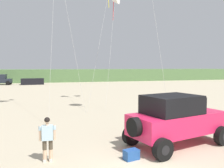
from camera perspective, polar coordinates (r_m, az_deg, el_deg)
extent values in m
cube|color=#567A47|center=(57.06, -14.41, 1.98)|extent=(90.00, 7.55, 2.82)
cube|color=#EA2151|center=(11.20, 15.20, -8.86)|extent=(4.72, 2.90, 0.90)
cube|color=#EA2151|center=(12.34, 20.67, -6.03)|extent=(1.49, 1.92, 0.12)
cube|color=black|center=(10.80, 13.98, -4.73)|extent=(2.67, 2.29, 0.80)
cube|color=black|center=(11.66, 18.23, -4.36)|extent=(0.52, 1.64, 0.72)
cube|color=black|center=(12.95, 22.38, -8.49)|extent=(0.65, 1.79, 0.28)
cylinder|color=black|center=(9.71, 5.37, -10.15)|extent=(0.49, 0.82, 0.77)
cylinder|color=black|center=(13.26, 17.35, -9.48)|extent=(0.89, 0.50, 0.84)
cylinder|color=black|center=(13.26, 17.35, -9.48)|extent=(0.45, 0.41, 0.38)
cylinder|color=black|center=(12.02, 24.73, -11.11)|extent=(0.89, 0.50, 0.84)
cylinder|color=black|center=(12.02, 24.73, -11.11)|extent=(0.45, 0.41, 0.38)
cylinder|color=black|center=(11.02, 4.64, -12.12)|extent=(0.89, 0.50, 0.84)
cylinder|color=black|center=(11.02, 4.64, -12.12)|extent=(0.45, 0.41, 0.38)
cylinder|color=black|center=(9.48, 11.99, -14.94)|extent=(0.89, 0.50, 0.84)
cylinder|color=black|center=(9.48, 11.99, -14.94)|extent=(0.45, 0.41, 0.38)
cylinder|color=#DBB28E|center=(9.53, -15.69, -16.00)|extent=(0.14, 0.14, 0.49)
cylinder|color=#4C4233|center=(9.41, -15.74, -13.75)|extent=(0.15, 0.15, 0.36)
cube|color=silver|center=(9.64, -15.66, -17.02)|extent=(0.12, 0.26, 0.10)
cylinder|color=#DBB28E|center=(9.53, -14.32, -15.99)|extent=(0.14, 0.14, 0.49)
cylinder|color=#4C4233|center=(9.40, -14.36, -13.74)|extent=(0.15, 0.15, 0.36)
cube|color=silver|center=(9.63, -14.29, -17.01)|extent=(0.12, 0.26, 0.10)
cube|color=silver|center=(9.27, -15.11, -11.10)|extent=(0.41, 0.27, 0.54)
cylinder|color=#DBB28E|center=(9.29, -16.71, -11.17)|extent=(0.09, 0.09, 0.56)
cylinder|color=silver|center=(9.24, -16.73, -10.03)|extent=(0.11, 0.11, 0.16)
cylinder|color=#DBB28E|center=(9.27, -13.50, -11.14)|extent=(0.09, 0.09, 0.56)
cylinder|color=silver|center=(9.22, -13.52, -10.00)|extent=(0.11, 0.11, 0.16)
cylinder|color=#DBB28E|center=(9.20, -15.15, -9.23)|extent=(0.10, 0.10, 0.08)
sphere|color=#DBB28E|center=(9.17, -15.16, -8.35)|extent=(0.21, 0.21, 0.21)
sphere|color=black|center=(9.15, -15.17, -8.25)|extent=(0.21, 0.21, 0.21)
cube|color=#23519E|center=(9.46, 4.61, -16.37)|extent=(0.63, 0.49, 0.38)
cube|color=#1E232D|center=(50.30, -24.76, 1.61)|extent=(1.72, 1.91, 0.84)
cylinder|color=black|center=(51.10, -23.03, 0.37)|extent=(0.78, 0.31, 0.76)
cylinder|color=black|center=(49.05, -23.52, 0.21)|extent=(0.78, 0.31, 0.76)
cube|color=black|center=(48.69, -18.39, 0.57)|extent=(4.29, 1.94, 1.20)
cylinder|color=silver|center=(17.70, -10.36, 15.29)|extent=(2.24, 1.22, 13.77)
cylinder|color=silver|center=(16.91, -13.87, 15.74)|extent=(0.90, 4.44, 13.76)
cone|color=white|center=(24.45, 0.67, 19.37)|extent=(1.17, 1.36, 1.21)
cylinder|color=red|center=(24.15, 0.31, 16.94)|extent=(0.05, 0.24, 1.73)
cylinder|color=silver|center=(21.47, -0.34, 8.12)|extent=(1.93, 4.00, 9.86)
cylinder|color=silver|center=(20.33, -2.96, 9.96)|extent=(2.85, 3.93, 11.01)
cylinder|color=silver|center=(15.64, 10.61, 12.53)|extent=(0.90, 2.21, 11.50)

